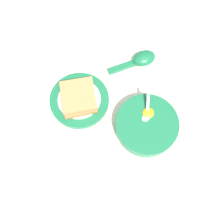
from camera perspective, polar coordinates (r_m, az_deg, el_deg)
The scene contains 5 objects.
ground_plane at distance 0.75m, azimuth 7.79°, elevation -2.88°, with size 3.00×3.00×0.00m, color silver.
egg_bowl at distance 0.72m, azimuth 7.45°, elevation -2.72°, with size 0.17×0.17×0.07m.
toast_plate at distance 0.76m, azimuth -7.07°, elevation 2.57°, with size 0.17×0.17×0.02m.
toast_sandwich at distance 0.74m, azimuth -7.34°, elevation 3.16°, with size 0.14×0.14×0.03m.
soup_spoon at distance 0.82m, azimuth 6.28°, elevation 11.29°, with size 0.15×0.09×0.03m.
Camera 1 is at (-0.23, -0.08, 0.71)m, focal length 42.00 mm.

